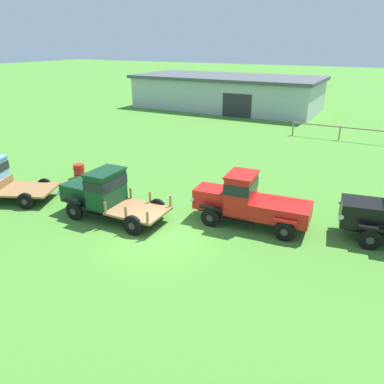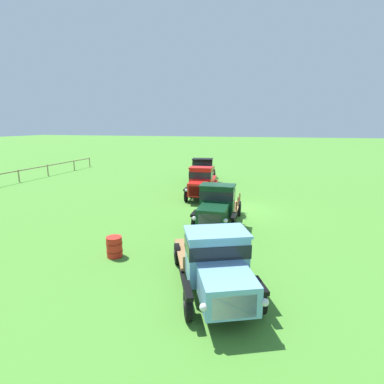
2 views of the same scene
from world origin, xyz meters
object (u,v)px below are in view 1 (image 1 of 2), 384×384
Objects in this scene: farm_shed at (227,92)px; vintage_truck_midrow_center at (249,201)px; vintage_truck_second_in_line at (103,193)px; oil_drum_beside_row at (79,171)px.

farm_shed is 4.15× the size of vintage_truck_midrow_center.
vintage_truck_second_in_line is at bearing -159.53° from vintage_truck_midrow_center.
oil_drum_beside_row is (2.14, -26.73, -1.49)m from farm_shed.
farm_shed is 4.13× the size of vintage_truck_second_in_line.
vintage_truck_second_in_line is at bearing -77.12° from farm_shed.
vintage_truck_midrow_center is (6.12, 2.29, -0.01)m from vintage_truck_second_in_line.
vintage_truck_second_in_line reaches higher than oil_drum_beside_row.
vintage_truck_second_in_line is 5.79m from oil_drum_beside_row.
vintage_truck_midrow_center is 10.91m from oil_drum_beside_row.
vintage_truck_midrow_center is at bearing -64.91° from farm_shed.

